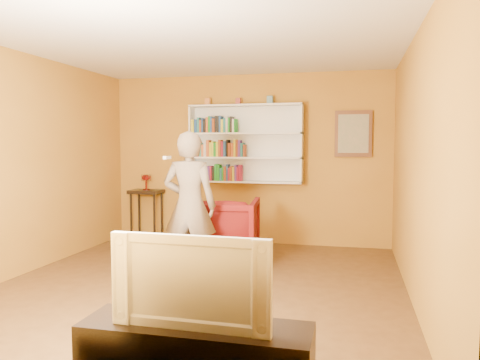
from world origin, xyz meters
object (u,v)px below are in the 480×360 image
at_px(console_table, 146,199).
at_px(armchair, 222,231).
at_px(television, 195,278).
at_px(ruby_lustre, 146,179).
at_px(person, 190,206).
at_px(bookshelf, 246,144).

bearing_deg(console_table, armchair, -36.38).
bearing_deg(armchair, television, 96.47).
bearing_deg(television, ruby_lustre, 119.18).
bearing_deg(console_table, person, -53.20).
bearing_deg(television, armchair, 104.23).
bearing_deg(console_table, television, -61.83).
bearing_deg(bookshelf, console_table, -174.51).
xyz_separation_m(console_table, armchair, (1.64, -1.21, -0.25)).
bearing_deg(armchair, person, 69.89).
height_order(console_table, television, television).
relative_size(bookshelf, person, 1.03).
bearing_deg(person, ruby_lustre, -55.71).
bearing_deg(bookshelf, person, -95.44).
bearing_deg(ruby_lustre, bookshelf, 5.49).
bearing_deg(console_table, bookshelf, 5.49).
distance_m(person, television, 2.72).
height_order(ruby_lustre, television, ruby_lustre).
relative_size(bookshelf, console_table, 2.14).
xyz_separation_m(person, television, (0.95, -2.55, -0.09)).
xyz_separation_m(bookshelf, person, (-0.20, -2.11, -0.72)).
xyz_separation_m(armchair, television, (0.77, -3.29, 0.34)).
xyz_separation_m(ruby_lustre, armchair, (1.64, -1.21, -0.58)).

